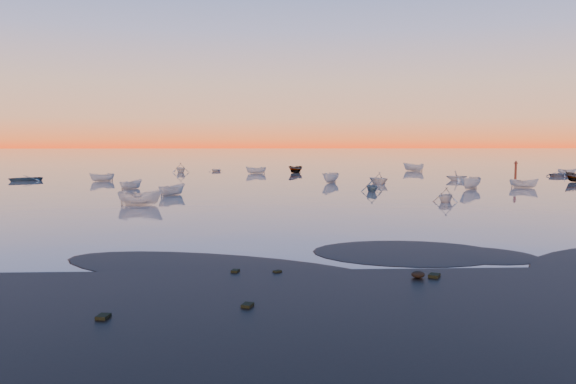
{
  "coord_description": "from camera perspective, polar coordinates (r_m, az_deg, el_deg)",
  "views": [
    {
      "loc": [
        -3.41,
        -28.27,
        5.97
      ],
      "look_at": [
        -1.0,
        28.0,
        0.79
      ],
      "focal_mm": 35.0,
      "sensor_mm": 36.0,
      "label": 1
    }
  ],
  "objects": [
    {
      "name": "moored_fleet",
      "position": [
        81.56,
        -0.05,
        1.06
      ],
      "size": [
        124.0,
        58.0,
        1.2
      ],
      "primitive_type": null,
      "color": "silver",
      "rests_on": "ground"
    },
    {
      "name": "boat_near_center",
      "position": [
        53.86,
        -14.79,
        -1.29
      ],
      "size": [
        1.84,
        4.14,
        1.42
      ],
      "primitive_type": "imported",
      "rotation": [
        0.0,
        0.0,
        1.6
      ],
      "color": "silver",
      "rests_on": "ground"
    },
    {
      "name": "mud_lobes",
      "position": [
        28.13,
        4.61,
        -7.0
      ],
      "size": [
        140.0,
        6.0,
        0.07
      ],
      "primitive_type": null,
      "color": "black",
      "rests_on": "ground"
    },
    {
      "name": "boat_near_right",
      "position": [
        66.25,
        8.52,
        0.02
      ],
      "size": [
        3.18,
        1.44,
        1.11
      ],
      "primitive_type": "imported",
      "rotation": [
        0.0,
        0.0,
        3.14
      ],
      "color": "#38586B",
      "rests_on": "ground"
    },
    {
      "name": "ground",
      "position": [
        128.46,
        -0.93,
        2.59
      ],
      "size": [
        600.0,
        600.0,
        0.0
      ],
      "primitive_type": "plane",
      "color": "slate",
      "rests_on": "ground"
    },
    {
      "name": "channel_marker",
      "position": [
        88.01,
        22.11,
        1.81
      ],
      "size": [
        0.91,
        0.91,
        3.24
      ],
      "color": "#4C1A10",
      "rests_on": "ground"
    }
  ]
}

